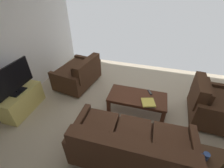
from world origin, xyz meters
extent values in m
cube|color=#B7A88E|center=(0.00, 0.00, 0.00)|extent=(5.20, 4.93, 0.01)
cube|color=white|center=(2.60, 0.00, 1.31)|extent=(0.12, 4.93, 2.62)
cylinder|color=black|center=(-0.92, 0.47, 0.03)|extent=(0.05, 0.05, 0.06)
cylinder|color=black|center=(0.53, 0.49, 0.03)|extent=(0.05, 0.05, 0.06)
cylinder|color=black|center=(0.52, 1.17, 0.03)|extent=(0.05, 0.05, 0.06)
cube|color=#472B1C|center=(-0.20, 0.82, 0.26)|extent=(1.62, 0.83, 0.39)
cube|color=#472B1C|center=(-0.74, 0.79, 0.50)|extent=(0.51, 0.71, 0.10)
cube|color=#472B1C|center=(-0.20, 0.80, 0.50)|extent=(0.51, 0.71, 0.10)
cube|color=#472B1C|center=(0.34, 0.81, 0.50)|extent=(0.51, 0.71, 0.10)
cube|color=#472B1C|center=(-0.21, 1.16, 0.62)|extent=(1.61, 0.20, 0.44)
cube|color=#472B1C|center=(-0.74, 1.04, 0.62)|extent=(0.48, 0.13, 0.31)
cube|color=#472B1C|center=(-0.20, 1.05, 0.62)|extent=(0.48, 0.13, 0.31)
cube|color=#472B1C|center=(0.33, 1.06, 0.62)|extent=(0.48, 0.13, 0.31)
cube|color=#472B1C|center=(-1.06, 0.80, 0.33)|extent=(0.11, 0.80, 0.55)
cube|color=#472B1C|center=(0.65, 0.83, 0.33)|extent=(0.11, 0.80, 0.55)
cylinder|color=black|center=(1.84, -1.31, 0.03)|extent=(0.06, 0.06, 0.06)
cylinder|color=black|center=(1.96, -0.52, 0.03)|extent=(0.06, 0.06, 0.06)
cylinder|color=black|center=(1.16, -1.21, 0.03)|extent=(0.06, 0.06, 0.06)
cylinder|color=black|center=(1.27, -0.42, 0.03)|extent=(0.06, 0.06, 0.06)
cube|color=#422819|center=(1.56, -0.86, 0.24)|extent=(0.94, 1.07, 0.36)
cube|color=#422819|center=(1.58, -0.86, 0.47)|extent=(0.84, 0.99, 0.10)
cube|color=#422819|center=(1.22, -0.81, 0.58)|extent=(0.32, 0.98, 0.42)
cube|color=#422819|center=(1.32, -0.83, 0.58)|extent=(0.24, 0.87, 0.29)
cube|color=#422819|center=(1.48, -1.39, 0.31)|extent=(0.82, 0.22, 0.52)
cube|color=#422819|center=(1.63, -0.34, 0.31)|extent=(0.82, 0.22, 0.52)
cube|color=#4C2819|center=(-0.13, -0.27, 0.38)|extent=(1.19, 0.58, 0.04)
cube|color=#4C2819|center=(-0.13, -0.27, 0.34)|extent=(1.10, 0.52, 0.05)
cube|color=#4C2819|center=(-0.68, -0.52, 0.18)|extent=(0.07, 0.07, 0.36)
cube|color=#4C2819|center=(0.43, -0.52, 0.18)|extent=(0.07, 0.07, 0.36)
cube|color=#4C2819|center=(-0.68, -0.03, 0.18)|extent=(0.07, 0.07, 0.36)
cube|color=#4C2819|center=(0.43, -0.03, 0.18)|extent=(0.07, 0.07, 0.36)
cube|color=#472D1C|center=(-1.19, 0.93, 0.52)|extent=(0.51, 0.51, 0.03)
cylinder|color=#472D1C|center=(-1.42, 0.70, 0.25)|extent=(0.04, 0.04, 0.50)
cylinder|color=#472D1C|center=(-0.96, 0.70, 0.25)|extent=(0.04, 0.04, 0.50)
cube|color=#D8C666|center=(2.24, 0.39, 0.25)|extent=(0.41, 0.94, 0.49)
cube|color=black|center=(2.35, 0.39, 0.25)|extent=(0.04, 0.79, 0.30)
cube|color=black|center=(2.26, 0.30, 0.25)|extent=(0.21, 0.25, 0.06)
cube|color=black|center=(2.24, 0.39, 0.50)|extent=(0.21, 0.33, 0.02)
cube|color=black|center=(2.24, 0.39, 0.54)|extent=(0.04, 0.06, 0.06)
cube|color=black|center=(2.24, 0.39, 0.83)|extent=(0.06, 0.93, 0.54)
cube|color=navy|center=(2.26, 0.39, 0.83)|extent=(0.03, 0.90, 0.51)
cylinder|color=black|center=(-1.25, -0.20, 0.03)|extent=(0.05, 0.05, 0.06)
cylinder|color=black|center=(-1.29, -0.78, 0.03)|extent=(0.05, 0.05, 0.06)
cube|color=#422819|center=(-1.65, -0.47, 0.26)|extent=(0.92, 0.80, 0.40)
cube|color=#422819|center=(-1.67, -0.47, 0.51)|extent=(0.82, 0.74, 0.10)
cube|color=#422819|center=(-1.27, -0.49, 0.63)|extent=(0.23, 0.76, 0.44)
cube|color=#422819|center=(-1.38, -0.48, 0.63)|extent=(0.16, 0.68, 0.31)
cube|color=#422819|center=(-1.62, -0.04, 0.33)|extent=(0.88, 0.16, 0.56)
cube|color=#422819|center=(-1.68, -0.89, 0.33)|extent=(0.88, 0.16, 0.56)
cylinder|color=#334C8C|center=(-1.14, 0.89, 0.58)|extent=(0.08, 0.08, 0.10)
cube|color=#334C8C|center=(-1.09, 0.89, 0.58)|extent=(0.02, 0.01, 0.06)
cube|color=black|center=(-0.36, -0.09, 0.41)|extent=(0.26, 0.27, 0.02)
cube|color=#E0CC4C|center=(-0.36, -0.11, 0.43)|extent=(0.31, 0.31, 0.03)
cube|color=black|center=(-0.36, -0.47, 0.41)|extent=(0.11, 0.16, 0.02)
cube|color=#59595B|center=(-0.36, -0.47, 0.42)|extent=(0.08, 0.11, 0.00)
camera|label=1|loc=(-0.30, 2.22, 2.42)|focal=24.43mm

